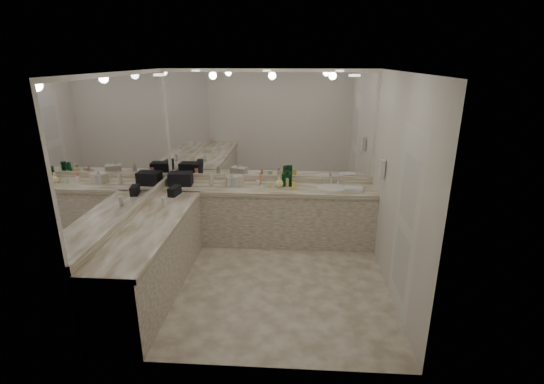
# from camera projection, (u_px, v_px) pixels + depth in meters

# --- Properties ---
(floor) EXTENTS (3.20, 3.20, 0.00)m
(floor) POSITION_uv_depth(u_px,v_px,m) (262.00, 281.00, 5.10)
(floor) COLOR beige
(floor) RESTS_ON ground
(ceiling) EXTENTS (3.20, 3.20, 0.00)m
(ceiling) POSITION_uv_depth(u_px,v_px,m) (260.00, 72.00, 4.27)
(ceiling) COLOR white
(ceiling) RESTS_ON floor
(wall_back) EXTENTS (3.20, 0.02, 2.60)m
(wall_back) POSITION_uv_depth(u_px,v_px,m) (270.00, 156.00, 6.10)
(wall_back) COLOR silver
(wall_back) RESTS_ON floor
(wall_left) EXTENTS (0.02, 3.00, 2.60)m
(wall_left) POSITION_uv_depth(u_px,v_px,m) (130.00, 183.00, 4.78)
(wall_left) COLOR silver
(wall_left) RESTS_ON floor
(wall_right) EXTENTS (0.02, 3.00, 2.60)m
(wall_right) POSITION_uv_depth(u_px,v_px,m) (398.00, 189.00, 4.59)
(wall_right) COLOR silver
(wall_right) RESTS_ON floor
(vanity_back_base) EXTENTS (3.20, 0.60, 0.84)m
(vanity_back_base) POSITION_uv_depth(u_px,v_px,m) (269.00, 216.00, 6.10)
(vanity_back_base) COLOR beige
(vanity_back_base) RESTS_ON floor
(vanity_back_top) EXTENTS (3.20, 0.64, 0.06)m
(vanity_back_top) POSITION_uv_depth(u_px,v_px,m) (269.00, 189.00, 5.95)
(vanity_back_top) COLOR silver
(vanity_back_top) RESTS_ON vanity_back_base
(vanity_left_base) EXTENTS (0.60, 2.40, 0.84)m
(vanity_left_base) POSITION_uv_depth(u_px,v_px,m) (153.00, 260.00, 4.77)
(vanity_left_base) COLOR beige
(vanity_left_base) RESTS_ON floor
(vanity_left_top) EXTENTS (0.64, 2.42, 0.06)m
(vanity_left_top) POSITION_uv_depth(u_px,v_px,m) (150.00, 226.00, 4.62)
(vanity_left_top) COLOR silver
(vanity_left_top) RESTS_ON vanity_left_base
(backsplash_back) EXTENTS (3.20, 0.04, 0.10)m
(backsplash_back) POSITION_uv_depth(u_px,v_px,m) (270.00, 178.00, 6.20)
(backsplash_back) COLOR silver
(backsplash_back) RESTS_ON vanity_back_top
(backsplash_left) EXTENTS (0.04, 3.00, 0.10)m
(backsplash_left) POSITION_uv_depth(u_px,v_px,m) (135.00, 210.00, 4.90)
(backsplash_left) COLOR silver
(backsplash_left) RESTS_ON vanity_left_top
(mirror_back) EXTENTS (3.12, 0.01, 1.55)m
(mirror_back) POSITION_uv_depth(u_px,v_px,m) (270.00, 126.00, 5.94)
(mirror_back) COLOR white
(mirror_back) RESTS_ON wall_back
(mirror_left) EXTENTS (0.01, 2.92, 1.55)m
(mirror_left) POSITION_uv_depth(u_px,v_px,m) (127.00, 145.00, 4.63)
(mirror_left) COLOR white
(mirror_left) RESTS_ON wall_left
(sink) EXTENTS (0.44, 0.44, 0.03)m
(sink) POSITION_uv_depth(u_px,v_px,m) (332.00, 188.00, 5.89)
(sink) COLOR white
(sink) RESTS_ON vanity_back_top
(faucet) EXTENTS (0.24, 0.16, 0.14)m
(faucet) POSITION_uv_depth(u_px,v_px,m) (331.00, 179.00, 6.07)
(faucet) COLOR silver
(faucet) RESTS_ON vanity_back_top
(wall_phone) EXTENTS (0.06, 0.10, 0.24)m
(wall_phone) POSITION_uv_depth(u_px,v_px,m) (382.00, 168.00, 5.24)
(wall_phone) COLOR white
(wall_phone) RESTS_ON wall_right
(door) EXTENTS (0.02, 0.82, 2.10)m
(door) POSITION_uv_depth(u_px,v_px,m) (405.00, 225.00, 4.20)
(door) COLOR white
(door) RESTS_ON wall_right
(black_toiletry_bag) EXTENTS (0.36, 0.24, 0.20)m
(black_toiletry_bag) POSITION_uv_depth(u_px,v_px,m) (181.00, 179.00, 5.99)
(black_toiletry_bag) COLOR black
(black_toiletry_bag) RESTS_ON vanity_back_top
(black_bag_spill) EXTENTS (0.15, 0.25, 0.13)m
(black_bag_spill) POSITION_uv_depth(u_px,v_px,m) (175.00, 191.00, 5.56)
(black_bag_spill) COLOR black
(black_bag_spill) RESTS_ON vanity_left_top
(cream_cosmetic_case) EXTENTS (0.29, 0.24, 0.15)m
(cream_cosmetic_case) POSITION_uv_depth(u_px,v_px,m) (234.00, 181.00, 6.00)
(cream_cosmetic_case) COLOR beige
(cream_cosmetic_case) RESTS_ON vanity_back_top
(hand_towel) EXTENTS (0.29, 0.22, 0.04)m
(hand_towel) POSITION_uv_depth(u_px,v_px,m) (354.00, 189.00, 5.78)
(hand_towel) COLOR white
(hand_towel) RESTS_ON vanity_back_top
(lotion_left) EXTENTS (0.05, 0.05, 0.13)m
(lotion_left) POSITION_uv_depth(u_px,v_px,m) (164.00, 202.00, 5.12)
(lotion_left) COLOR white
(lotion_left) RESTS_ON vanity_left_top
(soap_bottle_a) EXTENTS (0.08, 0.08, 0.19)m
(soap_bottle_a) POSITION_uv_depth(u_px,v_px,m) (211.00, 180.00, 5.97)
(soap_bottle_a) COLOR beige
(soap_bottle_a) RESTS_ON vanity_back_top
(soap_bottle_b) EXTENTS (0.11, 0.12, 0.21)m
(soap_bottle_b) POSITION_uv_depth(u_px,v_px,m) (232.00, 180.00, 5.94)
(soap_bottle_b) COLOR #B4B3CA
(soap_bottle_b) RESTS_ON vanity_back_top
(soap_bottle_c) EXTENTS (0.15, 0.15, 0.17)m
(soap_bottle_c) POSITION_uv_depth(u_px,v_px,m) (279.00, 182.00, 5.90)
(soap_bottle_c) COLOR #F5F093
(soap_bottle_c) RESTS_ON vanity_back_top
(green_bottle_0) EXTENTS (0.07, 0.07, 0.19)m
(green_bottle_0) POSITION_uv_depth(u_px,v_px,m) (284.00, 180.00, 5.96)
(green_bottle_0) COLOR #0A5026
(green_bottle_0) RESTS_ON vanity_back_top
(green_bottle_1) EXTENTS (0.07, 0.07, 0.22)m
(green_bottle_1) POSITION_uv_depth(u_px,v_px,m) (288.00, 178.00, 6.02)
(green_bottle_1) COLOR #0A5026
(green_bottle_1) RESTS_ON vanity_back_top
(green_bottle_2) EXTENTS (0.07, 0.07, 0.20)m
(green_bottle_2) POSITION_uv_depth(u_px,v_px,m) (290.00, 180.00, 5.94)
(green_bottle_2) COLOR #0A5026
(green_bottle_2) RESTS_ON vanity_back_top
(amenity_bottle_0) EXTENTS (0.04, 0.04, 0.08)m
(amenity_bottle_0) POSITION_uv_depth(u_px,v_px,m) (269.00, 185.00, 5.92)
(amenity_bottle_0) COLOR #F2D84C
(amenity_bottle_0) RESTS_ON vanity_back_top
(amenity_bottle_1) EXTENTS (0.05, 0.05, 0.13)m
(amenity_bottle_1) POSITION_uv_depth(u_px,v_px,m) (287.00, 182.00, 5.94)
(amenity_bottle_1) COLOR #E0B28C
(amenity_bottle_1) RESTS_ON vanity_back_top
(amenity_bottle_2) EXTENTS (0.06, 0.06, 0.14)m
(amenity_bottle_2) POSITION_uv_depth(u_px,v_px,m) (191.00, 179.00, 6.10)
(amenity_bottle_2) COLOR #E57F66
(amenity_bottle_2) RESTS_ON vanity_back_top
(amenity_bottle_3) EXTENTS (0.06, 0.06, 0.09)m
(amenity_bottle_3) POSITION_uv_depth(u_px,v_px,m) (294.00, 186.00, 5.84)
(amenity_bottle_3) COLOR #F2D84C
(amenity_bottle_3) RESTS_ON vanity_back_top
(amenity_bottle_4) EXTENTS (0.06, 0.06, 0.13)m
(amenity_bottle_4) POSITION_uv_depth(u_px,v_px,m) (277.00, 183.00, 5.92)
(amenity_bottle_4) COLOR #9966B2
(amenity_bottle_4) RESTS_ON vanity_back_top
(amenity_bottle_5) EXTENTS (0.04, 0.04, 0.14)m
(amenity_bottle_5) POSITION_uv_depth(u_px,v_px,m) (260.00, 180.00, 6.04)
(amenity_bottle_5) COLOR #E57F66
(amenity_bottle_5) RESTS_ON vanity_back_top
(amenity_bottle_6) EXTENTS (0.04, 0.04, 0.06)m
(amenity_bottle_6) POSITION_uv_depth(u_px,v_px,m) (281.00, 185.00, 5.92)
(amenity_bottle_6) COLOR white
(amenity_bottle_6) RESTS_ON vanity_back_top
(amenity_bottle_7) EXTENTS (0.06, 0.06, 0.08)m
(amenity_bottle_7) POSITION_uv_depth(u_px,v_px,m) (258.00, 183.00, 5.99)
(amenity_bottle_7) COLOR white
(amenity_bottle_7) RESTS_ON vanity_back_top
(amenity_bottle_8) EXTENTS (0.06, 0.06, 0.08)m
(amenity_bottle_8) POSITION_uv_depth(u_px,v_px,m) (267.00, 184.00, 5.92)
(amenity_bottle_8) COLOR silver
(amenity_bottle_8) RESTS_ON vanity_back_top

